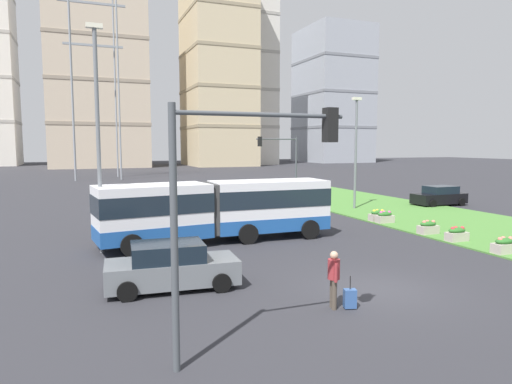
{
  "coord_description": "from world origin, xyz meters",
  "views": [
    {
      "loc": [
        -9.27,
        -12.26,
        4.85
      ],
      "look_at": [
        -0.04,
        11.41,
        2.2
      ],
      "focal_mm": 31.61,
      "sensor_mm": 36.0,
      "label": 1
    }
  ],
  "objects_px": {
    "articulated_bus": "(218,209)",
    "car_grey_wagon": "(171,267)",
    "flower_planter_1": "(457,234)",
    "traffic_light_near_left": "(236,186)",
    "apartment_tower_centre": "(218,73)",
    "traffic_light_far_right": "(283,157)",
    "flower_planter_2": "(428,227)",
    "car_black_sedan": "(439,196)",
    "streetlight_left": "(98,131)",
    "apartment_tower_eastcentre": "(234,76)",
    "streetlight_median": "(356,148)",
    "flower_planter_0": "(504,245)",
    "flower_planter_3": "(385,217)",
    "flower_planter_4": "(378,215)",
    "apartment_tower_east": "(332,96)",
    "pedestrian_crossing": "(334,276)",
    "car_white_van": "(126,198)",
    "apartment_tower_westcentre": "(96,66)",
    "rolling_suitcase": "(350,298)"
  },
  "relations": [
    {
      "from": "car_black_sedan",
      "to": "flower_planter_1",
      "type": "bearing_deg",
      "value": -130.14
    },
    {
      "from": "car_white_van",
      "to": "rolling_suitcase",
      "type": "distance_m",
      "value": 25.53
    },
    {
      "from": "traffic_light_far_right",
      "to": "flower_planter_2",
      "type": "bearing_deg",
      "value": -83.89
    },
    {
      "from": "car_white_van",
      "to": "car_grey_wagon",
      "type": "height_order",
      "value": "same"
    },
    {
      "from": "flower_planter_1",
      "to": "streetlight_median",
      "type": "xyz_separation_m",
      "value": [
        1.9,
        11.9,
        4.2
      ]
    },
    {
      "from": "flower_planter_2",
      "to": "pedestrian_crossing",
      "type": "bearing_deg",
      "value": -143.83
    },
    {
      "from": "car_black_sedan",
      "to": "traffic_light_near_left",
      "type": "distance_m",
      "value": 30.48
    },
    {
      "from": "traffic_light_near_left",
      "to": "apartment_tower_centre",
      "type": "xyz_separation_m",
      "value": [
        27.88,
        95.3,
        17.77
      ]
    },
    {
      "from": "flower_planter_2",
      "to": "apartment_tower_centre",
      "type": "height_order",
      "value": "apartment_tower_centre"
    },
    {
      "from": "streetlight_left",
      "to": "flower_planter_0",
      "type": "bearing_deg",
      "value": -22.72
    },
    {
      "from": "apartment_tower_eastcentre",
      "to": "streetlight_median",
      "type": "bearing_deg",
      "value": -102.28
    },
    {
      "from": "apartment_tower_east",
      "to": "flower_planter_2",
      "type": "bearing_deg",
      "value": -118.0
    },
    {
      "from": "articulated_bus",
      "to": "flower_planter_1",
      "type": "xyz_separation_m",
      "value": [
        11.06,
        -4.56,
        -1.23
      ]
    },
    {
      "from": "flower_planter_4",
      "to": "flower_planter_0",
      "type": "bearing_deg",
      "value": -90.0
    },
    {
      "from": "apartment_tower_eastcentre",
      "to": "car_white_van",
      "type": "bearing_deg",
      "value": -114.38
    },
    {
      "from": "flower_planter_4",
      "to": "apartment_tower_westcentre",
      "type": "bearing_deg",
      "value": 98.93
    },
    {
      "from": "flower_planter_3",
      "to": "apartment_tower_eastcentre",
      "type": "xyz_separation_m",
      "value": [
        19.85,
        88.63,
        21.96
      ]
    },
    {
      "from": "flower_planter_2",
      "to": "traffic_light_far_right",
      "type": "bearing_deg",
      "value": 96.11
    },
    {
      "from": "traffic_light_far_right",
      "to": "apartment_tower_westcentre",
      "type": "distance_m",
      "value": 77.0
    },
    {
      "from": "car_grey_wagon",
      "to": "flower_planter_1",
      "type": "bearing_deg",
      "value": 7.99
    },
    {
      "from": "articulated_bus",
      "to": "car_grey_wagon",
      "type": "bearing_deg",
      "value": -118.54
    },
    {
      "from": "apartment_tower_centre",
      "to": "apartment_tower_eastcentre",
      "type": "bearing_deg",
      "value": 47.44
    },
    {
      "from": "pedestrian_crossing",
      "to": "apartment_tower_eastcentre",
      "type": "xyz_separation_m",
      "value": [
        30.37,
        100.05,
        21.38
      ]
    },
    {
      "from": "apartment_tower_eastcentre",
      "to": "apartment_tower_centre",
      "type": "bearing_deg",
      "value": -132.56
    },
    {
      "from": "apartment_tower_eastcentre",
      "to": "car_grey_wagon",
      "type": "bearing_deg",
      "value": -109.69
    },
    {
      "from": "car_white_van",
      "to": "flower_planter_4",
      "type": "distance_m",
      "value": 19.14
    },
    {
      "from": "flower_planter_3",
      "to": "apartment_tower_east",
      "type": "relative_size",
      "value": 0.03
    },
    {
      "from": "traffic_light_near_left",
      "to": "car_black_sedan",
      "type": "bearing_deg",
      "value": 38.6
    },
    {
      "from": "traffic_light_far_right",
      "to": "streetlight_median",
      "type": "xyz_separation_m",
      "value": [
        3.54,
        -5.39,
        0.79
      ]
    },
    {
      "from": "flower_planter_4",
      "to": "apartment_tower_westcentre",
      "type": "distance_m",
      "value": 88.48
    },
    {
      "from": "flower_planter_4",
      "to": "apartment_tower_east",
      "type": "bearing_deg",
      "value": 60.86
    },
    {
      "from": "traffic_light_near_left",
      "to": "apartment_tower_westcentre",
      "type": "height_order",
      "value": "apartment_tower_westcentre"
    },
    {
      "from": "flower_planter_0",
      "to": "apartment_tower_east",
      "type": "bearing_deg",
      "value": 63.13
    },
    {
      "from": "apartment_tower_westcentre",
      "to": "apartment_tower_east",
      "type": "distance_m",
      "value": 64.54
    },
    {
      "from": "car_black_sedan",
      "to": "traffic_light_far_right",
      "type": "height_order",
      "value": "traffic_light_far_right"
    },
    {
      "from": "apartment_tower_westcentre",
      "to": "flower_planter_3",
      "type": "bearing_deg",
      "value": -81.14
    },
    {
      "from": "flower_planter_0",
      "to": "flower_planter_3",
      "type": "height_order",
      "value": "same"
    },
    {
      "from": "car_black_sedan",
      "to": "streetlight_left",
      "type": "bearing_deg",
      "value": -165.07
    },
    {
      "from": "rolling_suitcase",
      "to": "flower_planter_0",
      "type": "xyz_separation_m",
      "value": [
        10.07,
        3.18,
        0.11
      ]
    },
    {
      "from": "flower_planter_2",
      "to": "flower_planter_4",
      "type": "relative_size",
      "value": 1.0
    },
    {
      "from": "rolling_suitcase",
      "to": "apartment_tower_westcentre",
      "type": "height_order",
      "value": "apartment_tower_westcentre"
    },
    {
      "from": "car_black_sedan",
      "to": "apartment_tower_eastcentre",
      "type": "xyz_separation_m",
      "value": [
        10.41,
        83.17,
        21.63
      ]
    },
    {
      "from": "flower_planter_0",
      "to": "streetlight_left",
      "type": "height_order",
      "value": "streetlight_left"
    },
    {
      "from": "streetlight_median",
      "to": "apartment_tower_westcentre",
      "type": "relative_size",
      "value": 0.19
    },
    {
      "from": "articulated_bus",
      "to": "flower_planter_1",
      "type": "bearing_deg",
      "value": -22.39
    },
    {
      "from": "apartment_tower_centre",
      "to": "rolling_suitcase",
      "type": "bearing_deg",
      "value": -104.23
    },
    {
      "from": "traffic_light_far_right",
      "to": "pedestrian_crossing",
      "type": "bearing_deg",
      "value": -111.13
    },
    {
      "from": "flower_planter_0",
      "to": "flower_planter_1",
      "type": "bearing_deg",
      "value": 90.0
    },
    {
      "from": "apartment_tower_east",
      "to": "traffic_light_near_left",
      "type": "bearing_deg",
      "value": -121.72
    },
    {
      "from": "flower_planter_3",
      "to": "traffic_light_near_left",
      "type": "bearing_deg",
      "value": -136.66
    }
  ]
}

